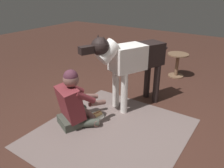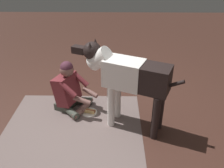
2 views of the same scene
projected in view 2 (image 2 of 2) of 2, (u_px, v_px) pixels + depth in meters
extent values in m
plane|color=#44271F|center=(89.00, 121.00, 3.56)|extent=(13.98, 13.98, 0.00)
cube|color=#71605C|center=(73.00, 130.00, 3.37)|extent=(1.96, 1.81, 0.01)
cube|color=#42473D|center=(67.00, 103.00, 3.85)|extent=(0.36, 0.41, 0.12)
cylinder|color=#42473D|center=(80.00, 101.00, 3.91)|extent=(0.40, 0.12, 0.11)
cylinder|color=#815851|center=(86.00, 105.00, 3.81)|extent=(0.21, 0.37, 0.09)
cylinder|color=#42473D|center=(70.00, 111.00, 3.67)|extent=(0.35, 0.37, 0.11)
cylinder|color=#815851|center=(80.00, 111.00, 3.67)|extent=(0.25, 0.36, 0.09)
cube|color=maroon|center=(67.00, 89.00, 3.70)|extent=(0.43, 0.48, 0.48)
cylinder|color=maroon|center=(80.00, 79.00, 3.72)|extent=(0.30, 0.19, 0.24)
cylinder|color=#815851|center=(90.00, 92.00, 3.69)|extent=(0.27, 0.20, 0.12)
cylinder|color=maroon|center=(68.00, 89.00, 3.44)|extent=(0.30, 0.19, 0.24)
cylinder|color=#815851|center=(82.00, 100.00, 3.49)|extent=(0.28, 0.14, 0.12)
sphere|color=#815851|center=(67.00, 70.00, 3.52)|extent=(0.21, 0.21, 0.21)
sphere|color=#512837|center=(67.00, 68.00, 3.50)|extent=(0.19, 0.19, 0.19)
cylinder|color=white|center=(111.00, 107.00, 3.33)|extent=(0.10, 0.10, 0.64)
cylinder|color=white|center=(117.00, 98.00, 3.51)|extent=(0.10, 0.10, 0.64)
cylinder|color=black|center=(155.00, 118.00, 3.09)|extent=(0.10, 0.10, 0.64)
cylinder|color=black|center=(160.00, 109.00, 3.28)|extent=(0.10, 0.10, 0.64)
cube|color=white|center=(124.00, 73.00, 3.12)|extent=(0.60, 0.50, 0.37)
cube|color=black|center=(152.00, 79.00, 2.98)|extent=(0.53, 0.46, 0.35)
cylinder|color=white|center=(100.00, 58.00, 3.17)|extent=(0.43, 0.36, 0.36)
sphere|color=black|center=(92.00, 51.00, 3.17)|extent=(0.25, 0.25, 0.25)
cube|color=black|center=(79.00, 50.00, 3.25)|extent=(0.21, 0.18, 0.10)
cone|color=black|center=(90.00, 46.00, 3.06)|extent=(0.11, 0.11, 0.11)
cone|color=black|center=(95.00, 43.00, 3.18)|extent=(0.11, 0.11, 0.11)
cylinder|color=black|center=(171.00, 85.00, 2.91)|extent=(0.32, 0.17, 0.21)
cylinder|color=white|center=(89.00, 112.00, 3.73)|extent=(0.26, 0.26, 0.01)
cylinder|color=#E7BB71|center=(89.00, 110.00, 3.73)|extent=(0.20, 0.10, 0.05)
cylinder|color=#E7BB71|center=(88.00, 112.00, 3.70)|extent=(0.20, 0.10, 0.05)
cylinder|color=maroon|center=(89.00, 110.00, 3.71)|extent=(0.21, 0.09, 0.04)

